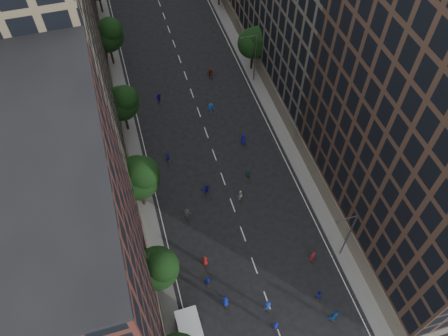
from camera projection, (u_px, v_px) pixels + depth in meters
name	position (u px, v px, depth m)	size (l,w,h in m)	color
ground	(200.00, 114.00, 68.20)	(240.00, 240.00, 0.00)	black
sidewalk_left	(116.00, 97.00, 70.44)	(4.00, 105.00, 0.15)	slate
sidewalk_right	(257.00, 69.00, 74.56)	(4.00, 105.00, 0.15)	slate
bldg_left_a	(57.00, 275.00, 36.15)	(14.00, 22.00, 30.00)	#542820
bldg_left_b	(39.00, 73.00, 48.51)	(14.00, 26.00, 34.00)	#847256
bldg_right_a	(444.00, 122.00, 42.61)	(14.00, 30.00, 36.00)	#463125
tree_left_1	(159.00, 267.00, 46.70)	(4.80, 4.80, 8.21)	black
tree_left_2	(139.00, 176.00, 53.02)	(5.60, 5.60, 9.45)	black
tree_left_3	(123.00, 102.00, 61.60)	(5.00, 5.00, 8.58)	black
tree_left_4	(108.00, 34.00, 70.67)	(5.40, 5.40, 9.08)	black
tree_right_a	(254.00, 42.00, 70.24)	(5.00, 5.00, 8.39)	black
streetlamp_near	(347.00, 234.00, 49.59)	(2.64, 0.22, 9.06)	#595B60
streetlamp_far	(254.00, 56.00, 68.77)	(2.64, 0.22, 9.06)	#595B60
cargo_van	(192.00, 336.00, 46.29)	(2.64, 5.48, 2.89)	white
skater_0	(226.00, 302.00, 49.16)	(0.90, 0.58, 1.83)	#122498
skater_1	(276.00, 326.00, 47.52)	(0.67, 0.44, 1.85)	#1523AE
skater_2	(318.00, 295.00, 49.75)	(0.79, 0.62, 1.63)	navy
skater_3	(267.00, 306.00, 48.83)	(1.17, 0.67, 1.82)	#1436A5
skater_4	(208.00, 281.00, 50.64)	(1.05, 0.44, 1.78)	#13219D
skater_5	(334.00, 316.00, 48.14)	(1.69, 0.54, 1.82)	#1349A2
skater_6	(205.00, 261.00, 52.23)	(0.85, 0.56, 1.75)	maroon
skater_7	(312.00, 257.00, 52.47)	(0.70, 0.46, 1.91)	#AF1D2F
skater_8	(240.00, 195.00, 58.01)	(0.79, 0.61, 1.62)	silver
skater_9	(187.00, 214.00, 56.08)	(1.21, 0.70, 1.87)	#37383C
skater_10	(248.00, 173.00, 60.21)	(0.97, 0.41, 1.66)	#247122
skater_11	(206.00, 189.00, 58.55)	(1.55, 0.49, 1.67)	#1B14A4
skater_12	(243.00, 139.00, 63.87)	(0.88, 0.57, 1.80)	#121497
skater_13	(168.00, 157.00, 61.97)	(0.58, 0.38, 1.60)	#191299
skater_14	(248.00, 173.00, 60.30)	(0.75, 0.58, 1.54)	#1430A9
skater_15	(211.00, 109.00, 67.66)	(1.19, 0.69, 1.85)	blue
skater_16	(159.00, 98.00, 69.04)	(1.10, 0.46, 1.88)	#1A15AC
skater_17	(210.00, 73.00, 72.80)	(1.56, 0.50, 1.69)	maroon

